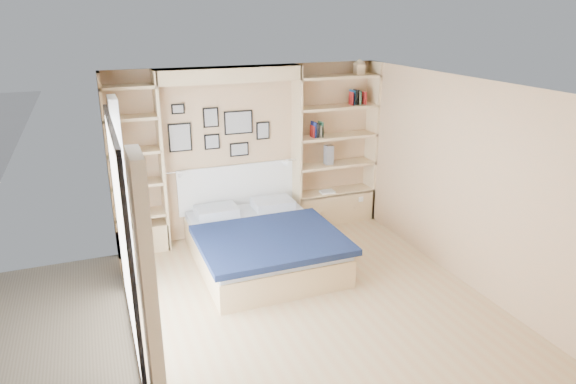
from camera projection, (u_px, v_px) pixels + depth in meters
name	position (u px, v px, depth m)	size (l,w,h in m)	color
ground	(307.00, 299.00, 6.05)	(4.50, 4.50, 0.00)	tan
room_shell	(237.00, 179.00, 6.89)	(4.50, 4.50, 4.50)	tan
bed	(262.00, 243.00, 6.86)	(1.79, 2.25, 1.07)	#DBB783
photo_gallery	(218.00, 131.00, 7.31)	(1.48, 0.02, 0.82)	black
reading_lamps	(234.00, 167.00, 7.34)	(1.92, 0.12, 0.15)	silver
shelf_decor	(320.00, 119.00, 7.67)	(3.53, 0.23, 2.03)	#A51E1E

